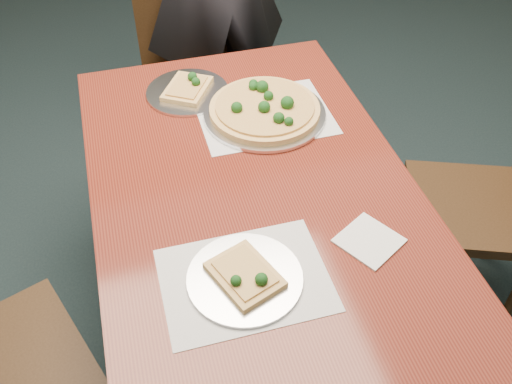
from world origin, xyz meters
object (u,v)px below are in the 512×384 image
object	(u,v)px
dining_table	(256,215)
chair_far	(190,63)
chair_right	(500,196)
slice_plate_far	(188,90)
slice_plate_near	(245,277)
pizza_pan	(265,109)

from	to	relation	value
dining_table	chair_far	size ratio (longest dim) A/B	1.65
chair_far	chair_right	world-z (taller)	same
dining_table	slice_plate_far	distance (m)	0.55
dining_table	slice_plate_far	bearing A→B (deg)	99.90
chair_far	slice_plate_near	xyz separation A→B (m)	(-0.11, -1.39, 0.25)
dining_table	pizza_pan	distance (m)	0.38
slice_plate_far	chair_far	bearing A→B (deg)	80.36
slice_plate_near	slice_plate_far	world-z (taller)	same
pizza_pan	slice_plate_far	bearing A→B (deg)	138.30
chair_far	slice_plate_near	distance (m)	1.42
chair_right	pizza_pan	distance (m)	0.85
dining_table	chair_right	bearing A→B (deg)	-0.38
chair_far	chair_right	distance (m)	1.40
dining_table	slice_plate_far	world-z (taller)	slice_plate_far
dining_table	slice_plate_far	size ratio (longest dim) A/B	5.36
slice_plate_far	slice_plate_near	bearing A→B (deg)	-91.04
chair_far	dining_table	bearing A→B (deg)	-87.15
dining_table	pizza_pan	bearing A→B (deg)	69.89
slice_plate_far	chair_right	bearing A→B (deg)	-29.58
chair_far	slice_plate_far	bearing A→B (deg)	-96.52
chair_far	chair_right	bearing A→B (deg)	-49.57
chair_right	slice_plate_near	distance (m)	1.03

